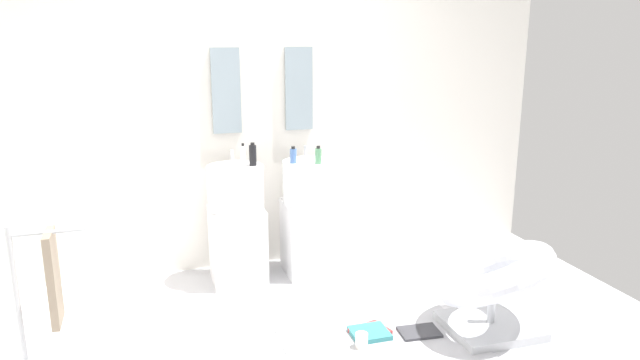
{
  "coord_description": "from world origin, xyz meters",
  "views": [
    {
      "loc": [
        -0.93,
        -2.97,
        1.88
      ],
      "look_at": [
        0.15,
        0.55,
        0.95
      ],
      "focal_mm": 32.93,
      "sensor_mm": 36.0,
      "label": 1
    }
  ],
  "objects_px": {
    "soap_bottle_black": "(253,155)",
    "soap_bottle_green": "(318,156)",
    "coffee_mug": "(362,340)",
    "soap_bottle_white": "(243,153)",
    "pedestal_sink_left": "(237,223)",
    "magazine_teal": "(370,333)",
    "towel_rack": "(48,283)",
    "magazine_red": "(370,331)",
    "soap_bottle_blue": "(293,156)",
    "pedestal_sink_right": "(310,216)",
    "lounge_chair": "(493,280)",
    "magazine_charcoal": "(419,332)"
  },
  "relations": [
    {
      "from": "pedestal_sink_left",
      "to": "magazine_teal",
      "type": "distance_m",
      "value": 1.37
    },
    {
      "from": "magazine_red",
      "to": "soap_bottle_white",
      "type": "bearing_deg",
      "value": 98.82
    },
    {
      "from": "coffee_mug",
      "to": "soap_bottle_white",
      "type": "distance_m",
      "value": 1.71
    },
    {
      "from": "magazine_charcoal",
      "to": "soap_bottle_blue",
      "type": "distance_m",
      "value": 1.59
    },
    {
      "from": "soap_bottle_black",
      "to": "soap_bottle_white",
      "type": "distance_m",
      "value": 0.15
    },
    {
      "from": "soap_bottle_blue",
      "to": "soap_bottle_green",
      "type": "xyz_separation_m",
      "value": [
        0.18,
        -0.07,
        0.0
      ]
    },
    {
      "from": "towel_rack",
      "to": "coffee_mug",
      "type": "relative_size",
      "value": 10.23
    },
    {
      "from": "pedestal_sink_right",
      "to": "soap_bottle_black",
      "type": "bearing_deg",
      "value": -177.17
    },
    {
      "from": "coffee_mug",
      "to": "soap_bottle_white",
      "type": "xyz_separation_m",
      "value": [
        -0.46,
        1.36,
        0.92
      ]
    },
    {
      "from": "lounge_chair",
      "to": "magazine_red",
      "type": "relative_size",
      "value": 4.93
    },
    {
      "from": "magazine_teal",
      "to": "soap_bottle_green",
      "type": "distance_m",
      "value": 1.39
    },
    {
      "from": "lounge_chair",
      "to": "towel_rack",
      "type": "xyz_separation_m",
      "value": [
        -2.59,
        0.11,
        0.28
      ]
    },
    {
      "from": "soap_bottle_blue",
      "to": "soap_bottle_white",
      "type": "bearing_deg",
      "value": 156.83
    },
    {
      "from": "towel_rack",
      "to": "magazine_teal",
      "type": "height_order",
      "value": "towel_rack"
    },
    {
      "from": "magazine_teal",
      "to": "soap_bottle_black",
      "type": "bearing_deg",
      "value": 115.14
    },
    {
      "from": "pedestal_sink_right",
      "to": "soap_bottle_white",
      "type": "bearing_deg",
      "value": 166.1
    },
    {
      "from": "magazine_teal",
      "to": "soap_bottle_black",
      "type": "xyz_separation_m",
      "value": [
        -0.52,
        1.09,
        0.97
      ]
    },
    {
      "from": "soap_bottle_black",
      "to": "soap_bottle_green",
      "type": "bearing_deg",
      "value": -9.32
    },
    {
      "from": "soap_bottle_green",
      "to": "magazine_red",
      "type": "bearing_deg",
      "value": -87.57
    },
    {
      "from": "pedestal_sink_left",
      "to": "magazine_red",
      "type": "relative_size",
      "value": 4.53
    },
    {
      "from": "magazine_charcoal",
      "to": "soap_bottle_black",
      "type": "relative_size",
      "value": 1.46
    },
    {
      "from": "pedestal_sink_left",
      "to": "magazine_teal",
      "type": "bearing_deg",
      "value": -59.79
    },
    {
      "from": "magazine_teal",
      "to": "soap_bottle_black",
      "type": "distance_m",
      "value": 1.55
    },
    {
      "from": "soap_bottle_white",
      "to": "coffee_mug",
      "type": "bearing_deg",
      "value": -71.26
    },
    {
      "from": "coffee_mug",
      "to": "soap_bottle_black",
      "type": "bearing_deg",
      "value": 108.77
    },
    {
      "from": "pedestal_sink_left",
      "to": "soap_bottle_blue",
      "type": "distance_m",
      "value": 0.67
    },
    {
      "from": "magazine_red",
      "to": "soap_bottle_black",
      "type": "xyz_separation_m",
      "value": [
        -0.53,
        1.08,
        0.97
      ]
    },
    {
      "from": "lounge_chair",
      "to": "pedestal_sink_left",
      "type": "bearing_deg",
      "value": 138.35
    },
    {
      "from": "lounge_chair",
      "to": "soap_bottle_green",
      "type": "distance_m",
      "value": 1.55
    },
    {
      "from": "soap_bottle_white",
      "to": "pedestal_sink_left",
      "type": "bearing_deg",
      "value": -125.06
    },
    {
      "from": "lounge_chair",
      "to": "magazine_teal",
      "type": "height_order",
      "value": "lounge_chair"
    },
    {
      "from": "pedestal_sink_right",
      "to": "coffee_mug",
      "type": "height_order",
      "value": "pedestal_sink_right"
    },
    {
      "from": "magazine_charcoal",
      "to": "soap_bottle_white",
      "type": "distance_m",
      "value": 1.85
    },
    {
      "from": "lounge_chair",
      "to": "magazine_charcoal",
      "type": "relative_size",
      "value": 4.36
    },
    {
      "from": "pedestal_sink_right",
      "to": "towel_rack",
      "type": "relative_size",
      "value": 1.07
    },
    {
      "from": "pedestal_sink_left",
      "to": "pedestal_sink_right",
      "type": "xyz_separation_m",
      "value": [
        0.58,
        0.0,
        0.0
      ]
    },
    {
      "from": "coffee_mug",
      "to": "soap_bottle_green",
      "type": "height_order",
      "value": "soap_bottle_green"
    },
    {
      "from": "soap_bottle_black",
      "to": "soap_bottle_white",
      "type": "height_order",
      "value": "soap_bottle_black"
    },
    {
      "from": "pedestal_sink_left",
      "to": "magazine_teal",
      "type": "height_order",
      "value": "pedestal_sink_left"
    },
    {
      "from": "coffee_mug",
      "to": "soap_bottle_blue",
      "type": "height_order",
      "value": "soap_bottle_blue"
    },
    {
      "from": "magazine_charcoal",
      "to": "magazine_teal",
      "type": "relative_size",
      "value": 1.08
    },
    {
      "from": "coffee_mug",
      "to": "soap_bottle_white",
      "type": "bearing_deg",
      "value": 108.74
    },
    {
      "from": "soap_bottle_white",
      "to": "towel_rack",
      "type": "bearing_deg",
      "value": -134.18
    },
    {
      "from": "coffee_mug",
      "to": "pedestal_sink_right",
      "type": "bearing_deg",
      "value": 88.53
    },
    {
      "from": "soap_bottle_black",
      "to": "soap_bottle_green",
      "type": "xyz_separation_m",
      "value": [
        0.48,
        -0.08,
        -0.02
      ]
    },
    {
      "from": "magazine_charcoal",
      "to": "soap_bottle_blue",
      "type": "bearing_deg",
      "value": 118.67
    },
    {
      "from": "magazine_charcoal",
      "to": "soap_bottle_white",
      "type": "bearing_deg",
      "value": 128.24
    },
    {
      "from": "coffee_mug",
      "to": "towel_rack",
      "type": "bearing_deg",
      "value": 177.37
    },
    {
      "from": "pedestal_sink_right",
      "to": "magazine_charcoal",
      "type": "xyz_separation_m",
      "value": [
        0.38,
        -1.19,
        -0.45
      ]
    },
    {
      "from": "lounge_chair",
      "to": "soap_bottle_black",
      "type": "relative_size",
      "value": 6.38
    }
  ]
}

